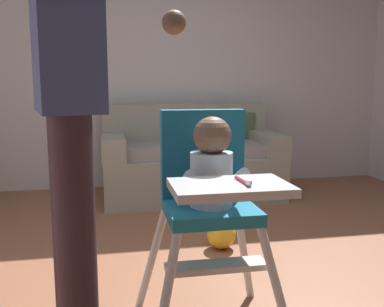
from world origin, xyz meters
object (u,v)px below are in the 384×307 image
at_px(toy_ball, 222,234).
at_px(adult_standing, 70,103).
at_px(couch, 191,161).
at_px(high_chair, 210,185).

bearing_deg(toy_ball, adult_standing, -128.56).
height_order(couch, toy_ball, couch).
xyz_separation_m(couch, high_chair, (-0.38, -2.34, 0.32)).
xyz_separation_m(adult_standing, toy_ball, (0.84, 1.05, -0.90)).
distance_m(couch, toy_ball, 1.42).
bearing_deg(high_chair, toy_ball, 162.07).
bearing_deg(toy_ball, high_chair, -108.10).
xyz_separation_m(high_chair, toy_ball, (0.31, 0.94, -0.56)).
distance_m(adult_standing, toy_ball, 1.61).
xyz_separation_m(high_chair, adult_standing, (-0.53, -0.11, 0.34)).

